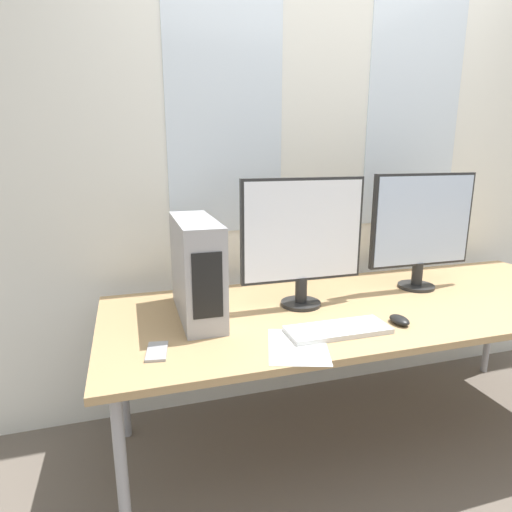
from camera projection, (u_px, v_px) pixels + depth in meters
The scene contains 10 objects.
ground_plane at pixel (420, 510), 1.73m from camera, with size 14.00×14.00×0.00m, color #665B51.
wall_back at pixel (321, 162), 2.38m from camera, with size 8.00×0.07×2.70m.
desk at pixel (370, 311), 1.99m from camera, with size 2.42×0.91×0.73m.
pc_tower at pixel (197, 268), 1.79m from camera, with size 0.16×0.50×0.42m.
monitor_main at pixel (303, 237), 1.88m from camera, with size 0.56×0.18×0.58m.
monitor_right_near at pixel (422, 226), 2.13m from camera, with size 0.56×0.18×0.58m.
keyboard at pixel (338, 329), 1.66m from camera, with size 0.40×0.16×0.02m.
mouse at pixel (399, 320), 1.74m from camera, with size 0.06×0.10×0.03m.
cell_phone at pixel (157, 351), 1.49m from camera, with size 0.09×0.15×0.01m.
paper_sheet_left at pixel (298, 346), 1.54m from camera, with size 0.29×0.35×0.00m.
Camera 1 is at (-1.05, -1.18, 1.42)m, focal length 30.00 mm.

